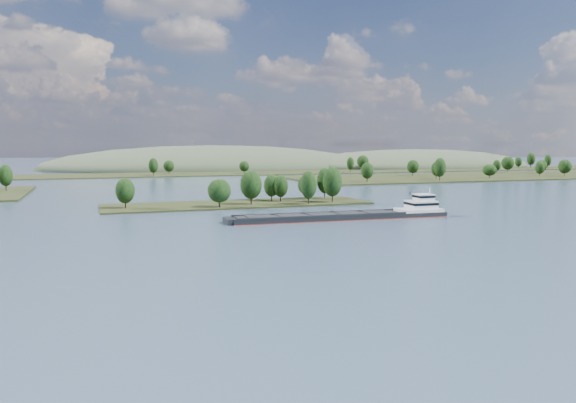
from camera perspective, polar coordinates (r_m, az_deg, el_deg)
name	(u,v)px	position (r m, az deg, el deg)	size (l,w,h in m)	color
ground	(292,227)	(156.68, 0.38, -2.56)	(1800.00, 1800.00, 0.00)	#374D60
tree_island	(257,193)	(214.35, -3.19, 0.82)	(100.00, 30.81, 14.80)	black
right_bank	(510,175)	(432.47, 21.60, 2.53)	(320.00, 90.00, 15.60)	black
back_shoreline	(174,174)	(430.37, -11.48, 2.76)	(900.00, 60.00, 15.62)	black
hill_east	(415,167)	(586.59, 12.76, 3.46)	(260.00, 140.00, 36.00)	#39452F
hill_west	(215,168)	(538.19, -7.40, 3.35)	(320.00, 160.00, 44.00)	#39452F
cargo_barge	(354,215)	(174.82, 6.76, -1.33)	(71.16, 11.56, 9.58)	black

